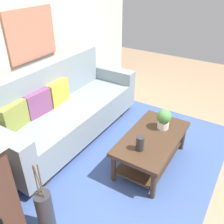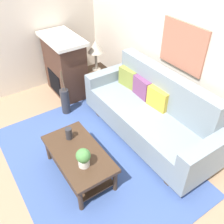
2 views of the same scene
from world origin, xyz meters
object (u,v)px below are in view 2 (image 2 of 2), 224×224
(tabletop_vase, at_px, (69,133))
(framed_painting, at_px, (183,46))
(side_table, at_px, (97,82))
(throw_pillow_plum, at_px, (142,88))
(potted_plant_tabletop, at_px, (83,157))
(fireplace, at_px, (65,66))
(throw_pillow_olive, at_px, (128,78))
(throw_pillow_mustard, at_px, (158,99))
(coffee_table, at_px, (79,158))
(floor_vase, at_px, (65,102))
(couch, at_px, (150,114))
(table_lamp, at_px, (96,48))

(tabletop_vase, xyz_separation_m, framed_painting, (0.23, 1.74, 0.91))
(side_table, bearing_deg, throw_pillow_plum, 9.84)
(potted_plant_tabletop, relative_size, fireplace, 0.23)
(tabletop_vase, height_order, side_table, tabletop_vase)
(throw_pillow_olive, bearing_deg, throw_pillow_mustard, 0.00)
(coffee_table, xyz_separation_m, fireplace, (-1.97, 0.77, 0.27))
(fireplace, bearing_deg, floor_vase, -28.34)
(side_table, height_order, fireplace, fireplace)
(floor_vase, bearing_deg, tabletop_vase, -21.66)
(potted_plant_tabletop, bearing_deg, tabletop_vase, 173.31)
(couch, bearing_deg, throw_pillow_mustard, 90.00)
(table_lamp, bearing_deg, side_table, 0.00)
(potted_plant_tabletop, xyz_separation_m, table_lamp, (-1.79, 1.26, 0.42))
(throw_pillow_olive, bearing_deg, tabletop_vase, -69.56)
(throw_pillow_olive, bearing_deg, potted_plant_tabletop, -54.19)
(throw_pillow_olive, relative_size, throw_pillow_mustard, 1.00)
(throw_pillow_plum, relative_size, side_table, 0.64)
(table_lamp, relative_size, floor_vase, 1.17)
(throw_pillow_olive, relative_size, tabletop_vase, 2.09)
(table_lamp, xyz_separation_m, framed_painting, (1.48, 0.53, 0.43))
(throw_pillow_plum, height_order, table_lamp, table_lamp)
(throw_pillow_olive, height_order, throw_pillow_mustard, same)
(throw_pillow_mustard, xyz_separation_m, floor_vase, (-1.29, -0.97, -0.44))
(table_lamp, bearing_deg, throw_pillow_olive, 14.65)
(throw_pillow_olive, distance_m, fireplace, 1.32)
(tabletop_vase, distance_m, side_table, 1.75)
(fireplace, xyz_separation_m, framed_painting, (1.90, 0.98, 0.84))
(coffee_table, relative_size, side_table, 1.96)
(throw_pillow_plum, distance_m, framed_painting, 0.90)
(throw_pillow_olive, distance_m, throw_pillow_mustard, 0.75)
(couch, distance_m, table_lamp, 1.59)
(couch, xyz_separation_m, throw_pillow_plum, (-0.37, 0.12, 0.25))
(couch, bearing_deg, fireplace, -164.72)
(side_table, bearing_deg, framed_painting, 19.79)
(fireplace, distance_m, framed_painting, 2.30)
(tabletop_vase, height_order, floor_vase, tabletop_vase)
(coffee_table, distance_m, side_table, 1.98)
(potted_plant_tabletop, bearing_deg, throw_pillow_mustard, 101.81)
(throw_pillow_mustard, relative_size, potted_plant_tabletop, 1.37)
(throw_pillow_olive, xyz_separation_m, coffee_table, (0.82, -1.42, -0.37))
(throw_pillow_olive, height_order, framed_painting, framed_painting)
(throw_pillow_mustard, xyz_separation_m, potted_plant_tabletop, (0.30, -1.46, -0.11))
(side_table, distance_m, floor_vase, 0.80)
(throw_pillow_plum, relative_size, potted_plant_tabletop, 1.37)
(side_table, height_order, framed_painting, framed_painting)
(throw_pillow_plum, distance_m, table_lamp, 1.17)
(couch, xyz_separation_m, table_lamp, (-1.48, -0.07, 0.56))
(coffee_table, distance_m, potted_plant_tabletop, 0.35)
(couch, relative_size, fireplace, 2.04)
(coffee_table, bearing_deg, floor_vase, 161.86)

